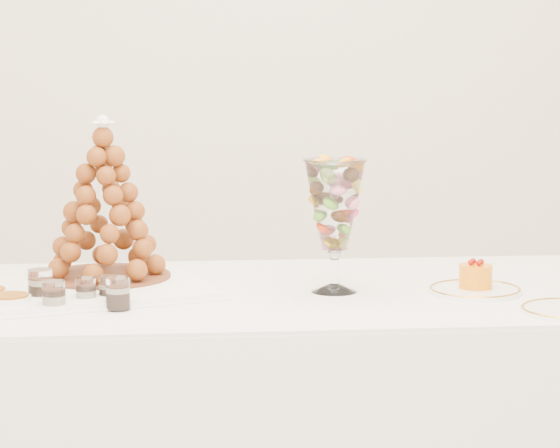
{
  "coord_description": "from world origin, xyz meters",
  "views": [
    {
      "loc": [
        -0.09,
        -2.94,
        1.45
      ],
      "look_at": [
        0.04,
        0.22,
        0.95
      ],
      "focal_mm": 85.0,
      "sensor_mm": 36.0,
      "label": 1
    }
  ],
  "objects": [
    {
      "name": "verrine_b",
      "position": [
        -0.41,
        0.08,
        0.82
      ],
      "size": [
        0.05,
        0.05,
        0.06
      ],
      "primitive_type": "cylinder",
      "rotation": [
        0.0,
        0.0,
        0.09
      ],
      "color": "white",
      "rests_on": "buffet_table"
    },
    {
      "name": "cake_plate",
      "position": [
        0.51,
        0.17,
        0.8
      ],
      "size": [
        0.23,
        0.23,
        0.01
      ],
      "primitive_type": "cylinder",
      "color": "white",
      "rests_on": "buffet_table"
    },
    {
      "name": "macaron_vase",
      "position": [
        0.17,
        0.2,
        1.0
      ],
      "size": [
        0.15,
        0.15,
        0.32
      ],
      "color": "white",
      "rests_on": "buffet_table"
    },
    {
      "name": "verrine_e",
      "position": [
        -0.33,
        0.02,
        0.83
      ],
      "size": [
        0.06,
        0.06,
        0.07
      ],
      "primitive_type": "cylinder",
      "rotation": [
        0.0,
        0.0,
        0.16
      ],
      "color": "white",
      "rests_on": "buffet_table"
    },
    {
      "name": "lace_tray",
      "position": [
        -0.42,
        0.21,
        0.8
      ],
      "size": [
        0.66,
        0.58,
        0.02
      ],
      "primitive_type": "cube",
      "rotation": [
        0.0,
        0.0,
        0.35
      ],
      "color": "white",
      "rests_on": "buffet_table"
    },
    {
      "name": "croquembouche",
      "position": [
        -0.39,
        0.31,
        1.0
      ],
      "size": [
        0.32,
        0.32,
        0.4
      ],
      "rotation": [
        0.0,
        0.0,
        -0.17
      ],
      "color": "brown",
      "rests_on": "lace_tray"
    },
    {
      "name": "verrine_c",
      "position": [
        -0.36,
        0.1,
        0.82
      ],
      "size": [
        0.05,
        0.05,
        0.06
      ],
      "primitive_type": "cylinder",
      "rotation": [
        0.0,
        0.0,
        -0.2
      ],
      "color": "white",
      "rests_on": "buffet_table"
    },
    {
      "name": "ramekin_front",
      "position": [
        -0.58,
        0.04,
        0.81
      ],
      "size": [
        0.1,
        0.1,
        0.03
      ],
      "primitive_type": "cylinder",
      "color": "white",
      "rests_on": "buffet_table"
    },
    {
      "name": "verrine_d",
      "position": [
        -0.48,
        0.0,
        0.83
      ],
      "size": [
        0.07,
        0.07,
        0.07
      ],
      "primitive_type": "cylinder",
      "rotation": [
        0.0,
        0.0,
        -0.3
      ],
      "color": "white",
      "rests_on": "buffet_table"
    },
    {
      "name": "mousse_cake",
      "position": [
        0.51,
        0.18,
        0.83
      ],
      "size": [
        0.08,
        0.08,
        0.07
      ],
      "color": "orange",
      "rests_on": "cake_plate"
    },
    {
      "name": "verrine_a",
      "position": [
        -0.52,
        0.11,
        0.83
      ],
      "size": [
        0.07,
        0.07,
        0.08
      ],
      "primitive_type": "cylinder",
      "rotation": [
        0.0,
        0.0,
        -0.26
      ],
      "color": "white",
      "rests_on": "buffet_table"
    },
    {
      "name": "buffet_table",
      "position": [
        -0.05,
        0.21,
        0.39
      ],
      "size": [
        2.12,
        0.93,
        0.79
      ],
      "rotation": [
        0.0,
        0.0,
        0.05
      ],
      "color": "white",
      "rests_on": "ground"
    }
  ]
}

